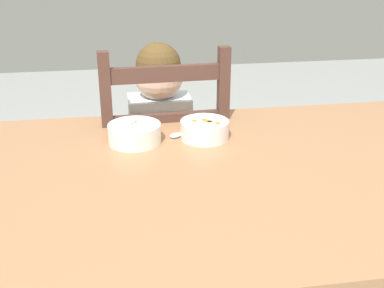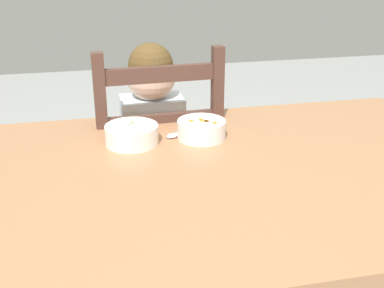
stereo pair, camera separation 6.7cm
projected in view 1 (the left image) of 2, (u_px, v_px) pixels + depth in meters
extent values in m
cube|color=#A1704A|center=(211.00, 178.00, 1.28)|extent=(1.55, 0.95, 0.04)
cylinder|color=#A1704A|center=(370.00, 201.00, 1.88)|extent=(0.07, 0.07, 0.66)
cube|color=#4C3128|center=(161.00, 177.00, 1.89)|extent=(0.44, 0.44, 0.02)
cube|color=#4C3128|center=(198.00, 197.00, 2.18)|extent=(0.04, 0.04, 0.40)
cube|color=#4C3128|center=(112.00, 205.00, 2.11)|extent=(0.04, 0.04, 0.40)
cube|color=#4C3128|center=(219.00, 245.00, 1.84)|extent=(0.04, 0.04, 0.40)
cube|color=#4C3128|center=(117.00, 257.00, 1.77)|extent=(0.04, 0.04, 0.40)
cube|color=#4C3128|center=(223.00, 124.00, 1.65)|extent=(0.04, 0.04, 0.52)
cube|color=#4C3128|center=(108.00, 132.00, 1.58)|extent=(0.04, 0.04, 0.52)
cube|color=#4C3128|center=(165.00, 74.00, 1.55)|extent=(0.36, 0.04, 0.05)
cube|color=#4C3128|center=(166.00, 121.00, 1.61)|extent=(0.36, 0.04, 0.05)
cube|color=silver|center=(160.00, 139.00, 1.80)|extent=(0.22, 0.14, 0.32)
sphere|color=beige|center=(159.00, 76.00, 1.71)|extent=(0.17, 0.17, 0.17)
sphere|color=brown|center=(158.00, 65.00, 1.69)|extent=(0.16, 0.16, 0.16)
cylinder|color=#3F4C72|center=(151.00, 244.00, 1.83)|extent=(0.07, 0.07, 0.42)
cylinder|color=#3F4C72|center=(181.00, 241.00, 1.84)|extent=(0.07, 0.07, 0.42)
cylinder|color=silver|center=(124.00, 130.00, 1.66)|extent=(0.06, 0.24, 0.13)
cylinder|color=silver|center=(200.00, 126.00, 1.70)|extent=(0.06, 0.24, 0.13)
cylinder|color=white|center=(135.00, 133.00, 1.44)|extent=(0.15, 0.15, 0.06)
cylinder|color=white|center=(135.00, 141.00, 1.45)|extent=(0.07, 0.07, 0.01)
cylinder|color=#4D8E35|center=(134.00, 131.00, 1.43)|extent=(0.13, 0.13, 0.03)
sphere|color=#56842D|center=(136.00, 123.00, 1.44)|extent=(0.01, 0.01, 0.01)
sphere|color=#528633|center=(136.00, 123.00, 1.45)|extent=(0.01, 0.01, 0.01)
sphere|color=green|center=(133.00, 125.00, 1.43)|extent=(0.01, 0.01, 0.01)
cylinder|color=white|center=(205.00, 130.00, 1.47)|extent=(0.14, 0.14, 0.05)
cylinder|color=white|center=(205.00, 137.00, 1.48)|extent=(0.07, 0.07, 0.01)
cylinder|color=orange|center=(205.00, 127.00, 1.46)|extent=(0.12, 0.12, 0.03)
cube|color=orange|center=(205.00, 122.00, 1.46)|extent=(0.02, 0.02, 0.01)
cube|color=orange|center=(218.00, 125.00, 1.44)|extent=(0.02, 0.02, 0.01)
cube|color=orange|center=(194.00, 122.00, 1.46)|extent=(0.02, 0.02, 0.01)
cube|color=orange|center=(210.00, 123.00, 1.45)|extent=(0.02, 0.02, 0.01)
cube|color=orange|center=(209.00, 123.00, 1.45)|extent=(0.02, 0.02, 0.01)
cube|color=orange|center=(204.00, 121.00, 1.47)|extent=(0.02, 0.02, 0.01)
cube|color=silver|center=(188.00, 129.00, 1.54)|extent=(0.07, 0.08, 0.00)
ellipsoid|color=silver|center=(175.00, 135.00, 1.48)|extent=(0.05, 0.05, 0.01)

